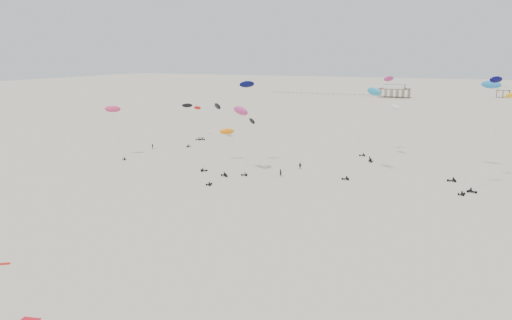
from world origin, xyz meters
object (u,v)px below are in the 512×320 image
at_px(rig_3, 114,116).
at_px(spectator_0, 281,176).
at_px(rig_7, 483,105).
at_px(pavilion_small, 503,93).
at_px(rig_0, 187,114).
at_px(pavilion_main, 394,92).

relative_size(rig_3, spectator_0, 6.99).
xyz_separation_m(rig_3, rig_7, (98.23, 20.91, 5.23)).
bearing_deg(rig_3, spectator_0, 136.10).
xyz_separation_m(pavilion_small, rig_0, (-107.46, -243.93, 6.19)).
height_order(pavilion_main, spectator_0, pavilion_main).
bearing_deg(rig_0, rig_3, 81.10).
bearing_deg(rig_3, rig_0, -141.32).
distance_m(rig_3, spectator_0, 54.55).
height_order(rig_0, spectator_0, rig_0).
relative_size(pavilion_small, rig_0, 0.52).
xyz_separation_m(pavilion_small, rig_7, (-14.47, -254.85, 14.25)).
xyz_separation_m(pavilion_main, pavilion_small, (70.00, 30.00, -0.74)).
relative_size(pavilion_main, rig_3, 1.34).
distance_m(pavilion_main, rig_0, 217.26).
bearing_deg(rig_0, spectator_0, 145.34).
bearing_deg(spectator_0, pavilion_main, -66.10).
bearing_deg(spectator_0, rig_3, 19.57).
bearing_deg(spectator_0, rig_7, -131.81).
relative_size(pavilion_main, spectator_0, 9.40).
distance_m(rig_0, rig_7, 93.97).
bearing_deg(rig_7, rig_3, 90.69).
xyz_separation_m(pavilion_main, rig_3, (-42.70, -245.77, 8.29)).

